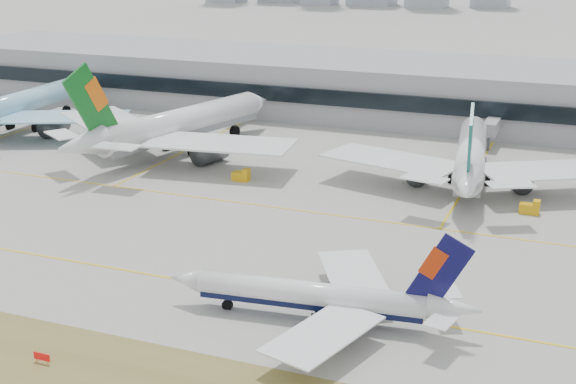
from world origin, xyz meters
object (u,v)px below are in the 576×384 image
at_px(widebody_korean, 18,107).
at_px(terminal, 398,88).
at_px(widebody_cathay, 471,158).
at_px(taxiing_airliner, 322,297).
at_px(widebody_eva, 175,126).

distance_m(widebody_korean, terminal, 100.23).
height_order(widebody_cathay, terminal, widebody_cathay).
bearing_deg(taxiing_airliner, widebody_cathay, -102.88).
xyz_separation_m(widebody_cathay, terminal, (-29.52, 57.63, 1.83)).
relative_size(widebody_cathay, terminal, 0.21).
relative_size(taxiing_airliner, terminal, 0.15).
bearing_deg(taxiing_airliner, widebody_eva, -54.66).
bearing_deg(taxiing_airliner, widebody_korean, -39.81).
bearing_deg(widebody_cathay, taxiing_airliner, 165.59).
bearing_deg(terminal, taxiing_airliner, -80.09).
xyz_separation_m(taxiing_airliner, widebody_cathay, (7.80, 66.74, 2.31)).
bearing_deg(taxiing_airliner, terminal, -86.30).
height_order(taxiing_airliner, widebody_eva, widebody_eva).
relative_size(widebody_korean, terminal, 0.24).
bearing_deg(widebody_korean, taxiing_airliner, -125.82).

